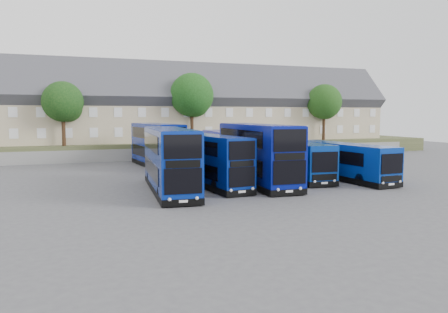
% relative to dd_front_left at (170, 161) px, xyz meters
% --- Properties ---
extents(ground, '(120.00, 120.00, 0.00)m').
position_rel_dd_front_left_xyz_m(ground, '(6.69, -1.08, -2.29)').
color(ground, '#49494E').
rests_on(ground, ground).
extents(retaining_wall, '(70.00, 0.40, 1.50)m').
position_rel_dd_front_left_xyz_m(retaining_wall, '(6.69, 22.92, -1.54)').
color(retaining_wall, slate).
rests_on(retaining_wall, ground).
extents(earth_bank, '(80.00, 20.00, 2.00)m').
position_rel_dd_front_left_xyz_m(earth_bank, '(6.69, 32.92, -1.29)').
color(earth_bank, '#414828').
rests_on(earth_bank, ground).
extents(terrace_row, '(60.00, 10.40, 11.20)m').
position_rel_dd_front_left_xyz_m(terrace_row, '(9.69, 28.92, 4.30)').
color(terrace_row, tan).
rests_on(terrace_row, earth_bank).
extents(dd_front_left, '(3.71, 11.91, 4.66)m').
position_rel_dd_front_left_xyz_m(dd_front_left, '(0.00, 0.00, 0.00)').
color(dd_front_left, navy).
rests_on(dd_front_left, ground).
extents(dd_front_mid, '(3.23, 10.35, 4.05)m').
position_rel_dd_front_left_xyz_m(dd_front_mid, '(3.70, 1.10, -0.31)').
color(dd_front_mid, navy).
rests_on(dd_front_mid, ground).
extents(dd_front_right, '(3.41, 12.39, 4.88)m').
position_rel_dd_front_left_xyz_m(dd_front_right, '(7.60, 1.17, 0.11)').
color(dd_front_right, navy).
rests_on(dd_front_right, ground).
extents(dd_rear_left, '(3.81, 12.00, 4.69)m').
position_rel_dd_front_left_xyz_m(dd_rear_left, '(2.15, 15.48, 0.02)').
color(dd_rear_left, navy).
rests_on(dd_rear_left, ground).
extents(dd_rear_right, '(3.16, 9.98, 3.90)m').
position_rel_dd_front_left_xyz_m(dd_rear_right, '(8.62, 12.54, -0.38)').
color(dd_rear_right, '#0811A0').
rests_on(dd_rear_right, ground).
extents(coach_east_a, '(3.53, 12.20, 3.29)m').
position_rel_dd_front_left_xyz_m(coach_east_a, '(12.17, 3.38, -0.68)').
color(coach_east_a, navy).
rests_on(coach_east_a, ground).
extents(coach_east_b, '(3.11, 11.77, 3.18)m').
position_rel_dd_front_left_xyz_m(coach_east_b, '(15.82, 0.94, -0.73)').
color(coach_east_b, navy).
rests_on(coach_east_b, ground).
extents(tree_west, '(4.80, 4.80, 7.65)m').
position_rel_dd_front_left_xyz_m(tree_west, '(-7.17, 24.02, 4.76)').
color(tree_west, '#382314').
rests_on(tree_west, earth_bank).
extents(tree_mid, '(5.76, 5.76, 9.18)m').
position_rel_dd_front_left_xyz_m(tree_mid, '(8.83, 24.52, 5.78)').
color(tree_mid, '#382314').
rests_on(tree_mid, earth_bank).
extents(tree_east, '(5.12, 5.12, 8.16)m').
position_rel_dd_front_left_xyz_m(tree_east, '(28.83, 24.02, 5.10)').
color(tree_east, '#382314').
rests_on(tree_east, earth_bank).
extents(tree_far, '(5.44, 5.44, 8.67)m').
position_rel_dd_front_left_xyz_m(tree_far, '(34.83, 31.02, 5.44)').
color(tree_far, '#382314').
rests_on(tree_far, earth_bank).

